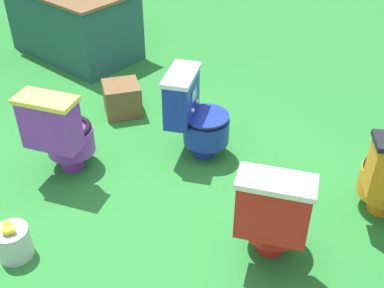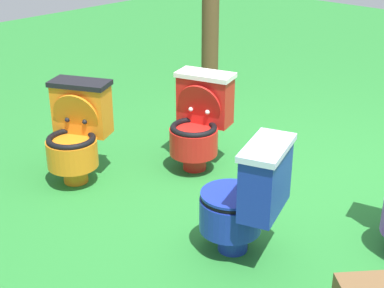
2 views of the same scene
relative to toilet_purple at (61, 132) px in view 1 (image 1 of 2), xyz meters
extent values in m
plane|color=#26752D|center=(0.71, -0.04, -0.37)|extent=(14.00, 14.00, 0.00)
cylinder|color=orange|center=(2.18, 0.89, -0.30)|extent=(0.24, 0.24, 0.14)
cylinder|color=purple|center=(-0.02, 0.07, -0.30)|extent=(0.22, 0.22, 0.14)
cylinder|color=purple|center=(-0.02, 0.09, -0.13)|extent=(0.45, 0.45, 0.20)
torus|color=black|center=(-0.02, 0.09, -0.02)|extent=(0.43, 0.43, 0.04)
cylinder|color=#EACC4C|center=(-0.02, 0.09, -0.07)|extent=(0.29, 0.29, 0.01)
cube|color=purple|center=(0.03, -0.10, 0.13)|extent=(0.44, 0.28, 0.37)
cube|color=#EACC4C|center=(0.03, -0.10, 0.33)|extent=(0.47, 0.31, 0.04)
cube|color=#8CE0E5|center=(0.00, -0.01, 0.18)|extent=(0.11, 0.03, 0.08)
cylinder|color=purple|center=(0.00, -0.01, 0.12)|extent=(0.36, 0.17, 0.35)
sphere|color=#EACC4C|center=(-0.07, -0.02, 0.08)|extent=(0.04, 0.04, 0.04)
sphere|color=#EACC4C|center=(0.07, 0.02, 0.08)|extent=(0.04, 0.04, 0.04)
cylinder|color=#192D9E|center=(0.77, 0.77, -0.30)|extent=(0.23, 0.23, 0.14)
cylinder|color=#192D9E|center=(0.79, 0.78, -0.13)|extent=(0.47, 0.47, 0.20)
torus|color=black|center=(0.79, 0.78, -0.02)|extent=(0.45, 0.45, 0.04)
cylinder|color=silver|center=(0.79, 0.78, -0.07)|extent=(0.30, 0.30, 0.01)
cube|color=#192D9E|center=(0.60, 0.72, 0.13)|extent=(0.31, 0.45, 0.37)
cube|color=silver|center=(0.60, 0.72, 0.33)|extent=(0.34, 0.48, 0.04)
cube|color=#8CE0E5|center=(0.70, 0.75, 0.18)|extent=(0.04, 0.11, 0.08)
cylinder|color=#192D9E|center=(0.79, 0.78, 0.00)|extent=(0.46, 0.46, 0.02)
sphere|color=silver|center=(0.68, 0.82, 0.08)|extent=(0.04, 0.04, 0.04)
sphere|color=silver|center=(0.73, 0.68, 0.08)|extent=(0.04, 0.04, 0.04)
cylinder|color=red|center=(1.68, 0.13, -0.30)|extent=(0.22, 0.22, 0.14)
cylinder|color=red|center=(1.68, 0.15, -0.13)|extent=(0.46, 0.46, 0.20)
torus|color=black|center=(1.68, 0.15, -0.02)|extent=(0.44, 0.44, 0.04)
cylinder|color=white|center=(1.68, 0.15, -0.07)|extent=(0.30, 0.30, 0.01)
cube|color=red|center=(1.74, -0.04, 0.13)|extent=(0.45, 0.30, 0.37)
cube|color=white|center=(1.74, -0.04, 0.33)|extent=(0.48, 0.33, 0.04)
cube|color=#8CE0E5|center=(1.71, 0.06, 0.18)|extent=(0.11, 0.04, 0.08)
cylinder|color=red|center=(1.71, 0.05, 0.12)|extent=(0.36, 0.19, 0.35)
sphere|color=white|center=(1.64, 0.04, 0.08)|extent=(0.04, 0.04, 0.04)
sphere|color=white|center=(1.77, 0.08, 0.08)|extent=(0.04, 0.04, 0.04)
cube|color=#23514C|center=(-1.48, 1.66, 0.00)|extent=(1.49, 0.98, 0.74)
cube|color=brown|center=(-0.20, 0.92, -0.22)|extent=(0.45, 0.45, 0.30)
cylinder|color=#B7B7BF|center=(0.34, -0.80, -0.26)|extent=(0.22, 0.22, 0.22)
ellipsoid|color=yellow|center=(0.35, -0.84, -0.12)|extent=(0.07, 0.05, 0.05)
ellipsoid|color=yellow|center=(0.37, -0.81, -0.12)|extent=(0.07, 0.05, 0.05)
ellipsoid|color=yellow|center=(0.31, -0.79, -0.12)|extent=(0.07, 0.05, 0.05)
camera|label=1|loc=(2.44, -1.97, 2.01)|focal=45.10mm
camera|label=2|loc=(-1.00, 3.04, 1.60)|focal=52.95mm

